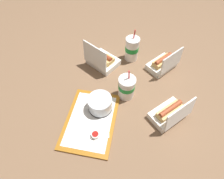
{
  "coord_description": "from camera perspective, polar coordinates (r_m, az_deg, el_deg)",
  "views": [
    {
      "loc": [
        -0.64,
        0.05,
        0.85
      ],
      "look_at": [
        -0.03,
        0.04,
        0.05
      ],
      "focal_mm": 28.0,
      "sensor_mm": 36.0,
      "label": 1
    }
  ],
  "objects": [
    {
      "name": "plastic_fork",
      "position": [
        0.93,
        -11.6,
        -13.41
      ],
      "size": [
        0.11,
        0.05,
        0.0
      ],
      "primitive_type": "cube",
      "rotation": [
        0.0,
        0.0,
        0.34
      ],
      "color": "white",
      "rests_on": "food_tray"
    },
    {
      "name": "napkin_stack",
      "position": [
        0.92,
        -4.16,
        -12.67
      ],
      "size": [
        0.1,
        0.1,
        0.0
      ],
      "primitive_type": "cube",
      "rotation": [
        0.0,
        0.0,
        0.01
      ],
      "color": "white",
      "rests_on": "food_tray"
    },
    {
      "name": "soda_cup_right",
      "position": [
        0.98,
        4.77,
        0.72
      ],
      "size": [
        0.1,
        0.1,
        0.2
      ],
      "color": "white",
      "rests_on": "ground_plane"
    },
    {
      "name": "clamshell_hotdog_center",
      "position": [
        1.2,
        16.27,
        8.12
      ],
      "size": [
        0.22,
        0.23,
        0.16
      ],
      "color": "white",
      "rests_on": "ground_plane"
    },
    {
      "name": "ground_plane",
      "position": [
        1.06,
        2.17,
        -0.23
      ],
      "size": [
        3.2,
        3.2,
        0.0
      ],
      "primitive_type": "plane",
      "color": "brown"
    },
    {
      "name": "food_tray",
      "position": [
        0.95,
        -6.95,
        -9.95
      ],
      "size": [
        0.41,
        0.33,
        0.01
      ],
      "color": "#A56619",
      "rests_on": "ground_plane"
    },
    {
      "name": "ketchup_cup",
      "position": [
        0.89,
        -5.45,
        -14.53
      ],
      "size": [
        0.04,
        0.04,
        0.02
      ],
      "color": "white",
      "rests_on": "food_tray"
    },
    {
      "name": "clamshell_hotdog_corner",
      "position": [
        0.98,
        18.32,
        -7.37
      ],
      "size": [
        0.21,
        0.23,
        0.16
      ],
      "color": "white",
      "rests_on": "ground_plane"
    },
    {
      "name": "cake_container",
      "position": [
        0.94,
        -3.91,
        -4.69
      ],
      "size": [
        0.13,
        0.13,
        0.08
      ],
      "color": "black",
      "rests_on": "food_tray"
    },
    {
      "name": "clamshell_hotdog_front",
      "position": [
        1.18,
        -3.19,
        9.65
      ],
      "size": [
        0.24,
        0.25,
        0.19
      ],
      "color": "white",
      "rests_on": "ground_plane"
    },
    {
      "name": "soda_cup_back",
      "position": [
        1.2,
        6.49,
        13.06
      ],
      "size": [
        0.09,
        0.09,
        0.22
      ],
      "color": "white",
      "rests_on": "ground_plane"
    }
  ]
}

